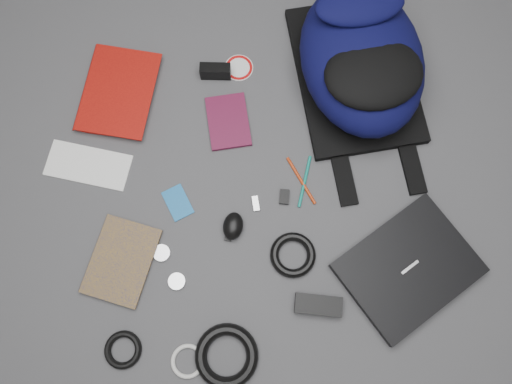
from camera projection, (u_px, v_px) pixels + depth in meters
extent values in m
plane|color=#4F4F51|center=(256.00, 194.00, 1.41)|extent=(4.00, 4.00, 0.00)
cube|color=black|center=(408.00, 268.00, 1.34)|extent=(0.42, 0.38, 0.03)
imported|color=#930C08|center=(85.00, 87.00, 1.47)|extent=(0.29, 0.33, 0.03)
imported|color=#CC980E|center=(94.00, 253.00, 1.36)|extent=(0.24, 0.27, 0.02)
cube|color=white|center=(88.00, 165.00, 1.42)|extent=(0.26, 0.19, 0.00)
cube|color=#4B0E26|center=(228.00, 122.00, 1.45)|extent=(0.12, 0.17, 0.01)
cube|color=black|center=(215.00, 71.00, 1.47)|extent=(0.09, 0.05, 0.05)
cylinder|color=white|center=(239.00, 68.00, 1.50)|extent=(0.09, 0.09, 0.00)
cylinder|color=#0E7F6F|center=(305.00, 181.00, 1.41)|extent=(0.07, 0.14, 0.01)
cylinder|color=#B8340E|center=(301.00, 181.00, 1.41)|extent=(0.06, 0.15, 0.01)
cube|color=#1769B0|center=(178.00, 203.00, 1.40)|extent=(0.09, 0.11, 0.00)
cube|color=black|center=(229.00, 231.00, 1.38)|extent=(0.04, 0.06, 0.01)
cube|color=#BABABD|center=(256.00, 204.00, 1.40)|extent=(0.02, 0.04, 0.01)
cube|color=black|center=(284.00, 197.00, 1.40)|extent=(0.04, 0.05, 0.01)
ellipsoid|color=black|center=(233.00, 226.00, 1.36)|extent=(0.08, 0.09, 0.04)
cylinder|color=silver|center=(162.00, 253.00, 1.36)|extent=(0.05, 0.05, 0.01)
cylinder|color=silver|center=(177.00, 281.00, 1.34)|extent=(0.05, 0.05, 0.01)
torus|color=black|center=(293.00, 255.00, 1.35)|extent=(0.14, 0.14, 0.02)
cube|color=black|center=(318.00, 305.00, 1.32)|extent=(0.13, 0.08, 0.03)
torus|color=black|center=(227.00, 356.00, 1.29)|extent=(0.22, 0.22, 0.03)
torus|color=black|center=(123.00, 350.00, 1.30)|extent=(0.12, 0.12, 0.02)
torus|color=silver|center=(188.00, 361.00, 1.29)|extent=(0.09, 0.09, 0.01)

